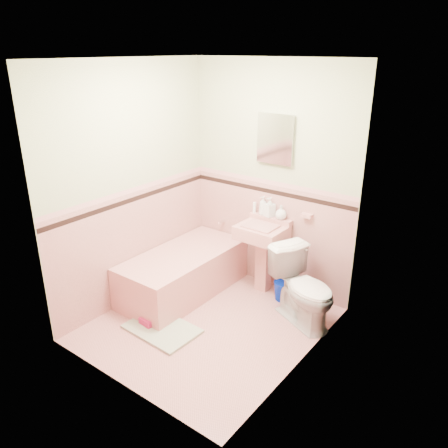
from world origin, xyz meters
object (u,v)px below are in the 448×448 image
Objects in this scene: sink at (261,259)px; bucket at (283,291)px; soap_bottle_right at (281,212)px; soap_bottle_left at (263,206)px; toilet at (304,288)px; soap_bottle_mid at (270,207)px; bathtub at (183,274)px; shoe at (146,322)px; medicine_cabinet at (276,139)px.

bucket is at bearing -0.01° from sink.
soap_bottle_right is 0.72× the size of bucket.
toilet is (0.78, -0.43, -0.58)m from soap_bottle_left.
soap_bottle_mid reaches higher than toilet.
bathtub reaches higher than bucket.
sink is at bearing -124.93° from soap_bottle_right.
sink is at bearing 73.56° from shoe.
soap_bottle_right is 0.86m from bucket.
bathtub is 1.21m from soap_bottle_mid.
sink is at bearing -58.97° from soap_bottle_left.
soap_bottle_right is at bearing 41.39° from bathtub.
toilet is (0.67, -0.25, -0.02)m from sink.
soap_bottle_mid reaches higher than soap_bottle_left.
bucket is (0.30, -0.00, -0.29)m from sink.
soap_bottle_left is 0.96m from bucket.
sink is 0.57m from soap_bottle_right.
soap_bottle_left is (-0.11, 0.18, 0.56)m from sink.
sink is 1.41m from shoe.
soap_bottle_mid is at bearing 76.73° from shoe.
medicine_cabinet reaches higher than sink.
sink reaches higher than bathtub.
medicine_cabinet is at bearing 90.00° from sink.
medicine_cabinet is 0.75m from soap_bottle_left.
bucket is at bearing 28.29° from bathtub.
soap_bottle_mid is 0.99m from toilet.
shoe is (-1.18, -1.03, -0.32)m from toilet.
soap_bottle_mid is 1.35× the size of shoe.
bucket is at bearing 62.77° from shoe.
soap_bottle_right is at bearing 0.00° from soap_bottle_mid.
toilet reaches higher than bucket.
bathtub is at bearing 108.26° from shoe.
soap_bottle_mid is 1.38× the size of soap_bottle_right.
soap_bottle_right is (0.15, 0.00, -0.03)m from soap_bottle_mid.
toilet is (0.54, -0.43, -0.55)m from soap_bottle_right.
soap_bottle_left is (-0.11, -0.03, -0.75)m from medicine_cabinet.
soap_bottle_mid is (0.09, 0.00, 0.00)m from soap_bottle_left.
soap_bottle_right reaches higher than bathtub.
sink reaches higher than bucket.
medicine_cabinet is 2.27m from shoe.
soap_bottle_mid is at bearing 150.95° from bucket.
medicine_cabinet is at bearing 145.42° from bucket.
soap_bottle_mid is 0.15m from soap_bottle_right.
soap_bottle_left is at bearing 51.16° from bathtub.
soap_bottle_mid is at bearing 82.86° from toilet.
bathtub is 1.28m from soap_bottle_right.
medicine_cabinet is 2.36× the size of soap_bottle_mid.
medicine_cabinet is (0.00, 0.21, 1.30)m from sink.
medicine_cabinet reaches higher than bucket.
soap_bottle_mid reaches higher than soap_bottle_right.
sink is 1.05× the size of toilet.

